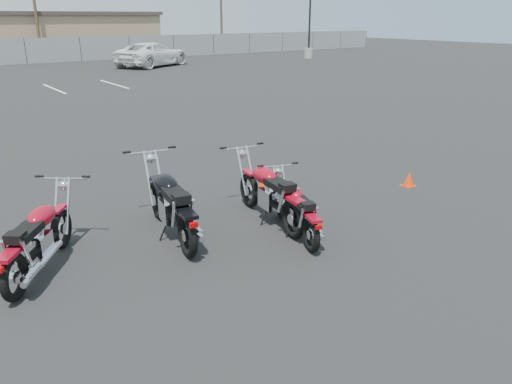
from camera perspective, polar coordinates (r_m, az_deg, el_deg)
ground at (r=7.77m, az=1.38°, el=-6.02°), size 120.00×120.00×0.00m
motorcycle_front_red at (r=7.41m, az=-23.57°, el=-4.94°), size 1.64×1.97×1.06m
motorcycle_second_black at (r=7.98m, az=-9.65°, el=-1.41°), size 0.95×2.40×1.18m
motorcycle_third_red at (r=8.45m, az=1.65°, el=-0.15°), size 0.87×2.27×1.11m
motorcycle_rear_red at (r=7.98m, az=4.65°, el=-2.02°), size 1.01×1.89×0.94m
training_cone_near at (r=10.26m, az=0.90°, el=1.37°), size 0.26×0.26×0.31m
training_cone_far at (r=10.82m, az=17.07°, el=1.45°), size 0.26×0.26×0.31m
light_pole_east at (r=43.25m, az=6.12°, el=18.11°), size 0.80×0.70×9.37m
tan_building_east at (r=51.62m, az=-20.40°, el=16.70°), size 14.40×9.40×3.70m
utility_pole_d at (r=53.64m, az=-4.02°, el=20.89°), size 1.80×0.24×9.00m
white_van at (r=36.64m, az=-11.82°, el=15.86°), size 5.54×7.13×2.53m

